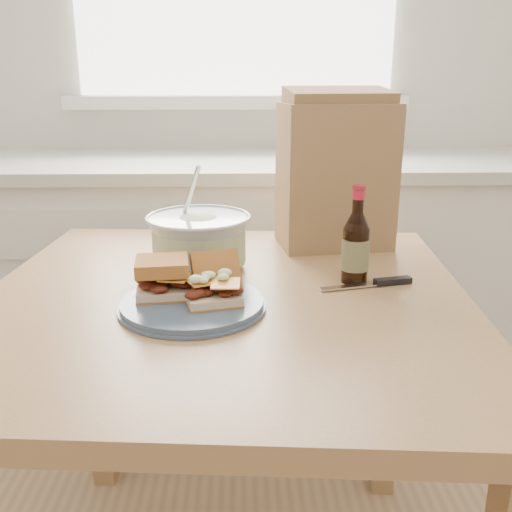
{
  "coord_description": "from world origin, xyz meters",
  "views": [
    {
      "loc": [
        0.02,
        -0.33,
        1.22
      ],
      "look_at": [
        0.04,
        0.72,
        0.89
      ],
      "focal_mm": 40.0,
      "sensor_mm": 36.0,
      "label": 1
    }
  ],
  "objects_px": {
    "dining_table": "(225,348)",
    "plate": "(192,304)",
    "coleslaw_bowl": "(199,242)",
    "paper_bag": "(335,176)",
    "beer_bottle": "(356,247)"
  },
  "relations": [
    {
      "from": "paper_bag",
      "to": "dining_table",
      "type": "bearing_deg",
      "value": -135.79
    },
    {
      "from": "coleslaw_bowl",
      "to": "beer_bottle",
      "type": "height_order",
      "value": "coleslaw_bowl"
    },
    {
      "from": "beer_bottle",
      "to": "paper_bag",
      "type": "distance_m",
      "value": 0.3
    },
    {
      "from": "dining_table",
      "to": "paper_bag",
      "type": "height_order",
      "value": "paper_bag"
    },
    {
      "from": "plate",
      "to": "paper_bag",
      "type": "distance_m",
      "value": 0.55
    },
    {
      "from": "coleslaw_bowl",
      "to": "beer_bottle",
      "type": "relative_size",
      "value": 1.14
    },
    {
      "from": "beer_bottle",
      "to": "paper_bag",
      "type": "xyz_separation_m",
      "value": [
        -0.0,
        0.28,
        0.1
      ]
    },
    {
      "from": "dining_table",
      "to": "beer_bottle",
      "type": "height_order",
      "value": "beer_bottle"
    },
    {
      "from": "coleslaw_bowl",
      "to": "paper_bag",
      "type": "distance_m",
      "value": 0.39
    },
    {
      "from": "coleslaw_bowl",
      "to": "paper_bag",
      "type": "xyz_separation_m",
      "value": [
        0.33,
        0.18,
        0.12
      ]
    },
    {
      "from": "plate",
      "to": "coleslaw_bowl",
      "type": "xyz_separation_m",
      "value": [
        -0.0,
        0.23,
        0.05
      ]
    },
    {
      "from": "dining_table",
      "to": "plate",
      "type": "xyz_separation_m",
      "value": [
        -0.06,
        -0.07,
        0.13
      ]
    },
    {
      "from": "dining_table",
      "to": "beer_bottle",
      "type": "xyz_separation_m",
      "value": [
        0.27,
        0.06,
        0.2
      ]
    },
    {
      "from": "dining_table",
      "to": "plate",
      "type": "bearing_deg",
      "value": -124.2
    },
    {
      "from": "dining_table",
      "to": "beer_bottle",
      "type": "bearing_deg",
      "value": 17.34
    }
  ]
}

